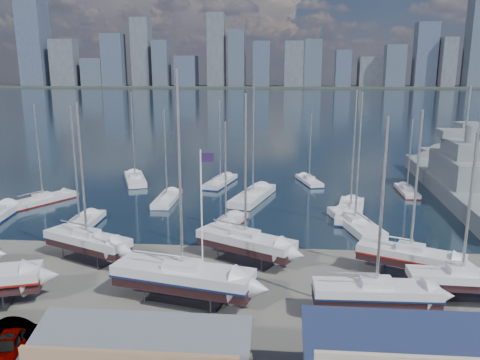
# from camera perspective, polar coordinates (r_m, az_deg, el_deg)

# --- Properties ---
(ground) EXTENTS (1400.00, 1400.00, 0.00)m
(ground) POSITION_cam_1_polar(r_m,az_deg,el_deg) (42.10, -6.35, -12.84)
(ground) COLOR #605E59
(ground) RESTS_ON ground
(water) EXTENTS (1400.00, 600.00, 0.40)m
(water) POSITION_cam_1_polar(r_m,az_deg,el_deg) (347.74, 3.52, 9.85)
(water) COLOR #19283B
(water) RESTS_ON ground
(far_shore) EXTENTS (1400.00, 80.00, 2.20)m
(far_shore) POSITION_cam_1_polar(r_m,az_deg,el_deg) (607.46, 4.09, 11.26)
(far_shore) COLOR #2D332D
(far_shore) RESTS_ON ground
(skyline) EXTENTS (639.14, 43.80, 107.69)m
(skyline) POSITION_cam_1_polar(r_m,az_deg,el_deg) (601.49, 3.37, 14.87)
(skyline) COLOR #475166
(skyline) RESTS_ON far_shore
(sailboat_cradle_2) EXTENTS (9.81, 6.45, 15.66)m
(sailboat_cradle_2) POSITION_cam_1_polar(r_m,az_deg,el_deg) (48.91, -18.12, -7.07)
(sailboat_cradle_2) COLOR #2D2D33
(sailboat_cradle_2) RESTS_ON ground
(sailboat_cradle_3) EXTENTS (12.06, 5.82, 18.57)m
(sailboat_cradle_3) POSITION_cam_1_polar(r_m,az_deg,el_deg) (38.75, -6.99, -11.63)
(sailboat_cradle_3) COLOR #2D2D33
(sailboat_cradle_3) RESTS_ON ground
(sailboat_cradle_4) EXTENTS (10.23, 7.28, 16.44)m
(sailboat_cradle_4) POSITION_cam_1_polar(r_m,az_deg,el_deg) (46.16, 0.66, -7.55)
(sailboat_cradle_4) COLOR #2D2D33
(sailboat_cradle_4) RESTS_ON ground
(sailboat_cradle_5) EXTENTS (9.51, 2.88, 15.33)m
(sailboat_cradle_5) POSITION_cam_1_polar(r_m,az_deg,el_deg) (37.72, 16.22, -13.07)
(sailboat_cradle_5) COLOR #2D2D33
(sailboat_cradle_5) RESTS_ON ground
(sailboat_cradle_6) EXTENTS (9.62, 6.31, 15.23)m
(sailboat_cradle_6) POSITION_cam_1_polar(r_m,az_deg,el_deg) (45.61, 20.02, -8.72)
(sailboat_cradle_6) COLOR #2D2D33
(sailboat_cradle_6) RESTS_ON ground
(sailboat_cradle_7) EXTENTS (8.42, 2.60, 13.80)m
(sailboat_cradle_7) POSITION_cam_1_polar(r_m,az_deg,el_deg) (42.67, 25.36, -10.83)
(sailboat_cradle_7) COLOR #2D2D33
(sailboat_cradle_7) RESTS_ON ground
(sailboat_moored_1) EXTENTS (7.37, 9.97, 14.82)m
(sailboat_moored_1) POSITION_cam_1_polar(r_m,az_deg,el_deg) (72.89, -22.85, -2.37)
(sailboat_moored_1) COLOR black
(sailboat_moored_1) RESTS_ON water
(sailboat_moored_2) EXTENTS (6.67, 10.91, 15.96)m
(sailboat_moored_2) POSITION_cam_1_polar(r_m,az_deg,el_deg) (81.90, -12.65, -0.04)
(sailboat_moored_2) COLOR black
(sailboat_moored_2) RESTS_ON water
(sailboat_moored_3) EXTENTS (3.14, 10.38, 15.42)m
(sailboat_moored_3) POSITION_cam_1_polar(r_m,az_deg,el_deg) (59.20, -18.90, -5.44)
(sailboat_moored_3) COLOR black
(sailboat_moored_3) RESTS_ON water
(sailboat_moored_4) EXTENTS (2.64, 9.29, 14.02)m
(sailboat_moored_4) POSITION_cam_1_polar(r_m,az_deg,el_deg) (68.55, -8.87, -2.40)
(sailboat_moored_4) COLOR black
(sailboat_moored_4) RESTS_ON water
(sailboat_moored_5) EXTENTS (5.01, 10.24, 14.75)m
(sailboat_moored_5) POSITION_cam_1_polar(r_m,az_deg,el_deg) (78.24, -2.40, -0.35)
(sailboat_moored_5) COLOR black
(sailboat_moored_5) RESTS_ON water
(sailboat_moored_6) EXTENTS (4.96, 9.32, 13.42)m
(sailboat_moored_6) POSITION_cam_1_polar(r_m,az_deg,el_deg) (56.52, -1.73, -5.59)
(sailboat_moored_6) COLOR black
(sailboat_moored_6) RESTS_ON water
(sailboat_moored_7) EXTENTS (6.59, 12.55, 18.26)m
(sailboat_moored_7) POSITION_cam_1_polar(r_m,az_deg,el_deg) (68.94, 1.59, -2.15)
(sailboat_moored_7) COLOR black
(sailboat_moored_7) RESTS_ON water
(sailboat_moored_8) EXTENTS (4.48, 8.62, 12.41)m
(sailboat_moored_8) POSITION_cam_1_polar(r_m,az_deg,el_deg) (80.07, 8.42, -0.17)
(sailboat_moored_8) COLOR black
(sailboat_moored_8) RESTS_ON water
(sailboat_moored_9) EXTENTS (5.79, 11.58, 16.85)m
(sailboat_moored_9) POSITION_cam_1_polar(r_m,az_deg,el_deg) (58.61, 13.82, -5.28)
(sailboat_moored_9) COLOR black
(sailboat_moored_9) RESTS_ON water
(sailboat_moored_10) EXTENTS (5.41, 11.81, 17.05)m
(sailboat_moored_10) POSITION_cam_1_polar(r_m,az_deg,el_deg) (63.28, 13.29, -3.90)
(sailboat_moored_10) COLOR black
(sailboat_moored_10) RESTS_ON water
(sailboat_moored_11) EXTENTS (2.44, 8.14, 12.09)m
(sailboat_moored_11) POSITION_cam_1_polar(r_m,az_deg,el_deg) (76.87, 19.67, -1.35)
(sailboat_moored_11) COLOR black
(sailboat_moored_11) RESTS_ON water
(naval_ship_east) EXTENTS (9.96, 45.56, 18.07)m
(naval_ship_east) POSITION_cam_1_polar(r_m,az_deg,el_deg) (78.00, 25.21, -0.61)
(naval_ship_east) COLOR slate
(naval_ship_east) RESTS_ON water
(naval_ship_west) EXTENTS (9.80, 39.13, 17.48)m
(naval_ship_west) POSITION_cam_1_polar(r_m,az_deg,el_deg) (95.62, 26.75, 1.54)
(naval_ship_west) COLOR slate
(naval_ship_west) RESTS_ON water
(car_a) EXTENTS (2.69, 4.92, 1.59)m
(car_a) POSITION_cam_1_polar(r_m,az_deg,el_deg) (35.84, -26.47, -17.69)
(car_a) COLOR gray
(car_a) RESTS_ON ground
(car_b) EXTENTS (4.58, 1.96, 1.47)m
(car_b) POSITION_cam_1_polar(r_m,az_deg,el_deg) (37.39, -25.60, -16.37)
(car_b) COLOR gray
(car_b) RESTS_ON ground
(car_c) EXTENTS (2.86, 5.10, 1.35)m
(car_c) POSITION_cam_1_polar(r_m,az_deg,el_deg) (32.79, -9.13, -19.65)
(car_c) COLOR gray
(car_c) RESTS_ON ground
(car_d) EXTENTS (3.05, 5.02, 1.36)m
(car_d) POSITION_cam_1_polar(r_m,az_deg,el_deg) (33.13, -0.81, -19.09)
(car_d) COLOR gray
(car_d) RESTS_ON ground
(flagpole) EXTENTS (1.10, 0.12, 12.47)m
(flagpole) POSITION_cam_1_polar(r_m,az_deg,el_deg) (37.57, -4.56, -4.20)
(flagpole) COLOR white
(flagpole) RESTS_ON ground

